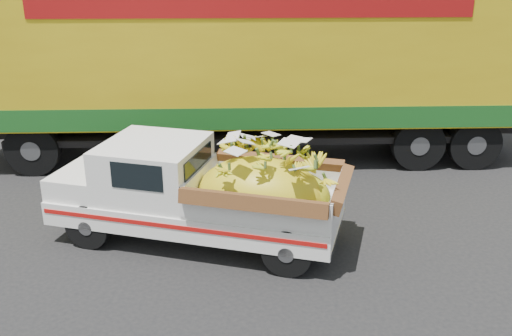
{
  "coord_description": "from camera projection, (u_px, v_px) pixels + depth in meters",
  "views": [
    {
      "loc": [
        1.4,
        -8.48,
        4.35
      ],
      "look_at": [
        0.91,
        0.03,
        1.1
      ],
      "focal_mm": 40.0,
      "sensor_mm": 36.0,
      "label": 1
    }
  ],
  "objects": [
    {
      "name": "curb",
      "position": [
        235.0,
        121.0,
        15.28
      ],
      "size": [
        60.0,
        0.25,
        0.15
      ],
      "primitive_type": "cube",
      "color": "gray",
      "rests_on": "ground"
    },
    {
      "name": "sidewalk",
      "position": [
        242.0,
        102.0,
        17.24
      ],
      "size": [
        60.0,
        4.0,
        0.14
      ],
      "primitive_type": "cube",
      "color": "gray",
      "rests_on": "ground"
    },
    {
      "name": "semi_trailer",
      "position": [
        251.0,
        62.0,
        12.24
      ],
      "size": [
        12.04,
        3.65,
        3.8
      ],
      "rotation": [
        0.0,
        0.0,
        0.1
      ],
      "color": "black",
      "rests_on": "ground"
    },
    {
      "name": "ground",
      "position": [
        202.0,
        229.0,
        9.53
      ],
      "size": [
        100.0,
        100.0,
        0.0
      ],
      "primitive_type": "plane",
      "color": "black",
      "rests_on": "ground"
    },
    {
      "name": "building_left",
      "position": [
        50.0,
        2.0,
        22.31
      ],
      "size": [
        18.0,
        6.0,
        5.0
      ],
      "primitive_type": "cube",
      "color": "gray",
      "rests_on": "ground"
    },
    {
      "name": "pickup_truck",
      "position": [
        218.0,
        192.0,
        8.83
      ],
      "size": [
        4.73,
        2.52,
        1.58
      ],
      "rotation": [
        0.0,
        0.0,
        -0.21
      ],
      "color": "black",
      "rests_on": "ground"
    }
  ]
}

